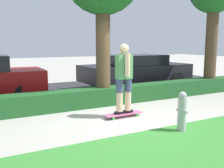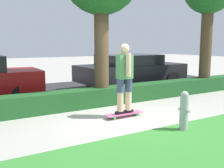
# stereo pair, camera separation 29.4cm
# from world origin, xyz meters

# --- Properties ---
(ground_plane) EXTENTS (60.00, 60.00, 0.00)m
(ground_plane) POSITION_xyz_m (0.00, 0.00, 0.00)
(ground_plane) COLOR #ADA89E
(street_asphalt) EXTENTS (16.69, 5.00, 0.01)m
(street_asphalt) POSITION_xyz_m (0.00, 4.20, 0.00)
(street_asphalt) COLOR #2D2D30
(street_asphalt) RESTS_ON ground_plane
(hedge_row) EXTENTS (16.69, 0.60, 0.53)m
(hedge_row) POSITION_xyz_m (0.00, 1.60, 0.26)
(hedge_row) COLOR #1E5123
(hedge_row) RESTS_ON ground_plane
(skateboard) EXTENTS (1.00, 0.24, 0.10)m
(skateboard) POSITION_xyz_m (0.13, 0.13, 0.08)
(skateboard) COLOR #DB5B93
(skateboard) RESTS_ON ground_plane
(skater_person) EXTENTS (0.51, 0.45, 1.73)m
(skater_person) POSITION_xyz_m (0.13, 0.13, 1.02)
(skater_person) COLOR black
(skater_person) RESTS_ON skateboard
(parked_car_middle) EXTENTS (4.62, 2.10, 1.39)m
(parked_car_middle) POSITION_xyz_m (2.84, 3.72, 0.75)
(parked_car_middle) COLOR black
(parked_car_middle) RESTS_ON ground_plane
(fire_hydrant) EXTENTS (0.18, 0.29, 0.85)m
(fire_hydrant) POSITION_xyz_m (0.67, -1.36, 0.43)
(fire_hydrant) COLOR #ADADB2
(fire_hydrant) RESTS_ON ground_plane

